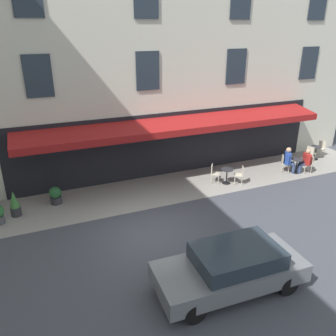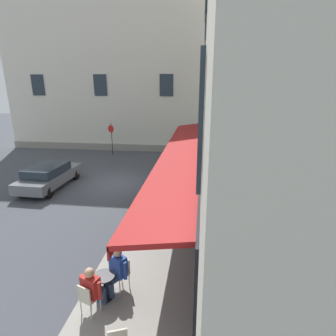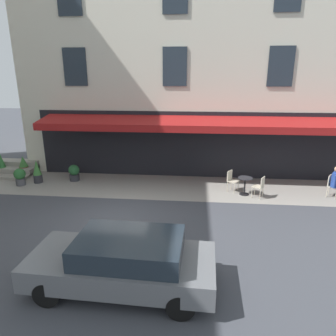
{
  "view_description": "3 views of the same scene",
  "coord_description": "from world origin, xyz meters",
  "px_view_note": "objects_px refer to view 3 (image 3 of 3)",
  "views": [
    {
      "loc": [
        3.54,
        10.05,
        7.06
      ],
      "look_at": [
        -2.02,
        -3.43,
        0.99
      ],
      "focal_mm": 36.5,
      "sensor_mm": 36.0,
      "label": 1
    },
    {
      "loc": [
        -14.71,
        -4.98,
        5.67
      ],
      "look_at": [
        -1.37,
        -3.3,
        1.49
      ],
      "focal_mm": 29.3,
      "sensor_mm": 36.0,
      "label": 2
    },
    {
      "loc": [
        -2.73,
        9.36,
        4.83
      ],
      "look_at": [
        -1.56,
        -2.81,
        1.06
      ],
      "focal_mm": 32.21,
      "sensor_mm": 36.0,
      "label": 3
    }
  ],
  "objects_px": {
    "potted_plant_by_steps": "(20,176)",
    "potted_plant_entrance_left": "(1,164)",
    "cafe_chair_cream_under_awning": "(260,185)",
    "cafe_chair_cream_back_row": "(331,184)",
    "cafe_chair_cream_by_window": "(231,179)",
    "potted_plant_under_sign": "(37,172)",
    "potted_plant_entrance_right": "(74,173)",
    "parked_car_grey": "(124,261)",
    "cafe_table_mid_terrace": "(245,183)",
    "potted_plant_mid_terrace": "(24,166)"
  },
  "relations": [
    {
      "from": "cafe_table_mid_terrace",
      "to": "cafe_chair_cream_under_awning",
      "type": "bearing_deg",
      "value": 150.79
    },
    {
      "from": "potted_plant_by_steps",
      "to": "potted_plant_mid_terrace",
      "type": "distance_m",
      "value": 1.65
    },
    {
      "from": "cafe_table_mid_terrace",
      "to": "potted_plant_by_steps",
      "type": "xyz_separation_m",
      "value": [
        10.05,
        -0.18,
        -0.06
      ]
    },
    {
      "from": "potted_plant_by_steps",
      "to": "potted_plant_entrance_left",
      "type": "bearing_deg",
      "value": -37.78
    },
    {
      "from": "cafe_chair_cream_under_awning",
      "to": "potted_plant_under_sign",
      "type": "height_order",
      "value": "potted_plant_under_sign"
    },
    {
      "from": "potted_plant_entrance_left",
      "to": "parked_car_grey",
      "type": "xyz_separation_m",
      "value": [
        -8.18,
        7.79,
        0.16
      ]
    },
    {
      "from": "cafe_chair_cream_by_window",
      "to": "potted_plant_by_steps",
      "type": "xyz_separation_m",
      "value": [
        9.52,
        0.17,
        -0.12
      ]
    },
    {
      "from": "cafe_chair_cream_by_window",
      "to": "potted_plant_mid_terrace",
      "type": "distance_m",
      "value": 10.3
    },
    {
      "from": "potted_plant_by_steps",
      "to": "parked_car_grey",
      "type": "distance_m",
      "value": 9.03
    },
    {
      "from": "cafe_chair_cream_by_window",
      "to": "parked_car_grey",
      "type": "relative_size",
      "value": 0.21
    },
    {
      "from": "cafe_chair_cream_by_window",
      "to": "potted_plant_under_sign",
      "type": "height_order",
      "value": "potted_plant_under_sign"
    },
    {
      "from": "cafe_chair_cream_by_window",
      "to": "potted_plant_under_sign",
      "type": "xyz_separation_m",
      "value": [
        8.9,
        -0.24,
        -0.02
      ]
    },
    {
      "from": "potted_plant_mid_terrace",
      "to": "potted_plant_entrance_right",
      "type": "relative_size",
      "value": 1.25
    },
    {
      "from": "cafe_table_mid_terrace",
      "to": "potted_plant_under_sign",
      "type": "distance_m",
      "value": 9.45
    },
    {
      "from": "cafe_chair_cream_by_window",
      "to": "potted_plant_under_sign",
      "type": "relative_size",
      "value": 0.84
    },
    {
      "from": "cafe_chair_cream_under_awning",
      "to": "parked_car_grey",
      "type": "xyz_separation_m",
      "value": [
        4.22,
        5.91,
        0.16
      ]
    },
    {
      "from": "cafe_chair_cream_back_row",
      "to": "potted_plant_entrance_right",
      "type": "distance_m",
      "value": 11.38
    },
    {
      "from": "potted_plant_mid_terrace",
      "to": "potted_plant_entrance_right",
      "type": "distance_m",
      "value": 2.97
    },
    {
      "from": "cafe_table_mid_terrace",
      "to": "potted_plant_under_sign",
      "type": "bearing_deg",
      "value": -3.57
    },
    {
      "from": "cafe_chair_cream_back_row",
      "to": "cafe_chair_cream_under_awning",
      "type": "relative_size",
      "value": 1.0
    },
    {
      "from": "cafe_chair_cream_back_row",
      "to": "potted_plant_by_steps",
      "type": "height_order",
      "value": "cafe_chair_cream_back_row"
    },
    {
      "from": "potted_plant_by_steps",
      "to": "potted_plant_under_sign",
      "type": "distance_m",
      "value": 0.75
    },
    {
      "from": "potted_plant_mid_terrace",
      "to": "parked_car_grey",
      "type": "height_order",
      "value": "parked_car_grey"
    },
    {
      "from": "cafe_chair_cream_under_awning",
      "to": "parked_car_grey",
      "type": "height_order",
      "value": "parked_car_grey"
    },
    {
      "from": "potted_plant_by_steps",
      "to": "potted_plant_mid_terrace",
      "type": "relative_size",
      "value": 0.82
    },
    {
      "from": "potted_plant_by_steps",
      "to": "parked_car_grey",
      "type": "bearing_deg",
      "value": 134.92
    },
    {
      "from": "cafe_table_mid_terrace",
      "to": "potted_plant_entrance_left",
      "type": "height_order",
      "value": "potted_plant_entrance_left"
    },
    {
      "from": "potted_plant_mid_terrace",
      "to": "potted_plant_entrance_left",
      "type": "relative_size",
      "value": 0.85
    },
    {
      "from": "potted_plant_under_sign",
      "to": "potted_plant_by_steps",
      "type": "bearing_deg",
      "value": 33.46
    },
    {
      "from": "cafe_chair_cream_under_awning",
      "to": "potted_plant_entrance_left",
      "type": "height_order",
      "value": "potted_plant_entrance_left"
    },
    {
      "from": "potted_plant_entrance_left",
      "to": "potted_plant_entrance_right",
      "type": "distance_m",
      "value": 4.05
    },
    {
      "from": "parked_car_grey",
      "to": "potted_plant_mid_terrace",
      "type": "bearing_deg",
      "value": -48.19
    },
    {
      "from": "potted_plant_mid_terrace",
      "to": "potted_plant_under_sign",
      "type": "relative_size",
      "value": 0.89
    },
    {
      "from": "cafe_chair_cream_by_window",
      "to": "potted_plant_entrance_left",
      "type": "relative_size",
      "value": 0.8
    },
    {
      "from": "cafe_table_mid_terrace",
      "to": "parked_car_grey",
      "type": "height_order",
      "value": "parked_car_grey"
    },
    {
      "from": "cafe_table_mid_terrace",
      "to": "cafe_chair_cream_back_row",
      "type": "bearing_deg",
      "value": -178.38
    },
    {
      "from": "parked_car_grey",
      "to": "potted_plant_under_sign",
      "type": "bearing_deg",
      "value": -49.77
    },
    {
      "from": "cafe_table_mid_terrace",
      "to": "potted_plant_mid_terrace",
      "type": "relative_size",
      "value": 0.78
    },
    {
      "from": "potted_plant_by_steps",
      "to": "cafe_chair_cream_by_window",
      "type": "bearing_deg",
      "value": -178.95
    },
    {
      "from": "potted_plant_by_steps",
      "to": "potted_plant_entrance_left",
      "type": "relative_size",
      "value": 0.7
    },
    {
      "from": "cafe_chair_cream_under_awning",
      "to": "potted_plant_by_steps",
      "type": "distance_m",
      "value": 10.61
    },
    {
      "from": "cafe_table_mid_terrace",
      "to": "potted_plant_entrance_left",
      "type": "xyz_separation_m",
      "value": [
        11.85,
        -1.58,
        0.06
      ]
    },
    {
      "from": "cafe_chair_cream_back_row",
      "to": "potted_plant_mid_terrace",
      "type": "relative_size",
      "value": 0.94
    },
    {
      "from": "potted_plant_entrance_left",
      "to": "parked_car_grey",
      "type": "relative_size",
      "value": 0.26
    },
    {
      "from": "cafe_chair_cream_back_row",
      "to": "potted_plant_mid_terrace",
      "type": "height_order",
      "value": "potted_plant_mid_terrace"
    },
    {
      "from": "parked_car_grey",
      "to": "cafe_chair_cream_back_row",
      "type": "bearing_deg",
      "value": -138.65
    },
    {
      "from": "cafe_chair_cream_by_window",
      "to": "potted_plant_entrance_right",
      "type": "height_order",
      "value": "cafe_chair_cream_by_window"
    },
    {
      "from": "potted_plant_by_steps",
      "to": "potted_plant_under_sign",
      "type": "height_order",
      "value": "potted_plant_under_sign"
    },
    {
      "from": "cafe_chair_cream_by_window",
      "to": "parked_car_grey",
      "type": "xyz_separation_m",
      "value": [
        3.15,
        6.57,
        0.16
      ]
    },
    {
      "from": "parked_car_grey",
      "to": "potted_plant_by_steps",
      "type": "bearing_deg",
      "value": -45.08
    }
  ]
}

